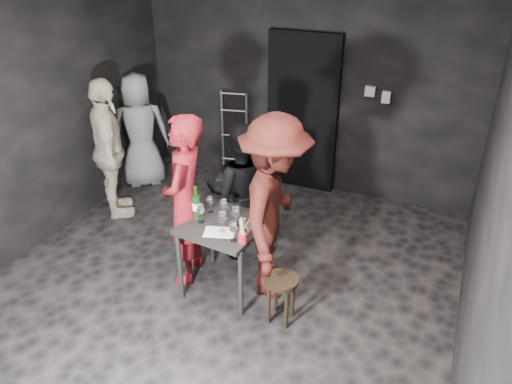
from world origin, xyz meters
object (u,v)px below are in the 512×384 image
at_px(woman_black, 241,190).
at_px(man_maroon, 275,190).
at_px(tasting_table, 224,232).
at_px(bystander_cream, 107,140).
at_px(breadstick_cup, 242,231).
at_px(bystander_grey, 140,128).
at_px(wine_bottle, 197,206).
at_px(hand_truck, 234,162).
at_px(server_red, 184,187).
at_px(stool, 281,288).

relative_size(woman_black, man_maroon, 0.70).
distance_m(tasting_table, bystander_cream, 2.09).
distance_m(tasting_table, breadstick_cup, 0.43).
bearing_deg(bystander_cream, tasting_table, -154.37).
xyz_separation_m(bystander_grey, breadstick_cup, (2.38, -1.84, 0.05)).
relative_size(man_maroon, bystander_grey, 1.36).
bearing_deg(tasting_table, breadstick_cup, -36.37).
bearing_deg(wine_bottle, hand_truck, 107.67).
relative_size(hand_truck, man_maroon, 0.56).
relative_size(server_red, bystander_grey, 1.25).
bearing_deg(man_maroon, hand_truck, 22.74).
relative_size(bystander_cream, breadstick_cup, 7.64).
bearing_deg(woman_black, wine_bottle, 53.29).
distance_m(server_red, bystander_cream, 1.65).
distance_m(woman_black, wine_bottle, 0.67).
height_order(tasting_table, breadstick_cup, breadstick_cup).
relative_size(tasting_table, bystander_grey, 0.46).
distance_m(bystander_cream, breadstick_cup, 2.42).
distance_m(man_maroon, bystander_grey, 2.92).
relative_size(tasting_table, server_red, 0.37).
relative_size(server_red, breadstick_cup, 7.82).
bearing_deg(bystander_grey, server_red, 97.76).
height_order(hand_truck, stool, hand_truck).
bearing_deg(woman_black, man_maroon, 119.04).
distance_m(woman_black, breadstick_cup, 0.94).
relative_size(tasting_table, woman_black, 0.48).
relative_size(bystander_cream, bystander_grey, 1.22).
bearing_deg(woman_black, breadstick_cup, 93.80).
bearing_deg(bystander_grey, breadstick_cup, 103.88).
height_order(woman_black, man_maroon, man_maroon).
bearing_deg(bystander_cream, wine_bottle, -158.08).
relative_size(hand_truck, woman_black, 0.81).
bearing_deg(server_red, hand_truck, 179.76).
xyz_separation_m(man_maroon, wine_bottle, (-0.72, -0.19, -0.23)).
relative_size(hand_truck, breadstick_cup, 4.77).
relative_size(stool, bystander_grey, 0.29).
bearing_deg(man_maroon, breadstick_cup, 148.54).
bearing_deg(tasting_table, hand_truck, 113.83).
xyz_separation_m(tasting_table, breadstick_cup, (0.30, -0.22, 0.22)).
bearing_deg(server_red, bystander_grey, -148.45).
bearing_deg(tasting_table, server_red, 174.82).
height_order(server_red, woman_black, server_red).
xyz_separation_m(hand_truck, wine_bottle, (0.73, -2.31, 0.66)).
height_order(bystander_cream, breadstick_cup, bystander_cream).
bearing_deg(server_red, bystander_cream, -130.73).
bearing_deg(bystander_grey, bystander_cream, 62.62).
bearing_deg(man_maroon, tasting_table, 100.20).
xyz_separation_m(tasting_table, stool, (0.68, -0.23, -0.29)).
bearing_deg(tasting_table, man_maroon, 21.97).
relative_size(server_red, man_maroon, 0.92).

